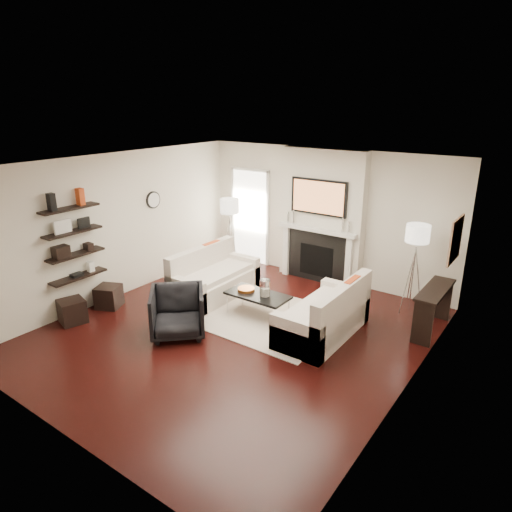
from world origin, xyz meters
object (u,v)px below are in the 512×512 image
Objects in this scene: loveseat_left_base at (215,285)px; loveseat_right_base at (322,322)px; coffee_table at (258,295)px; armchair at (177,310)px; lamp_left_shade at (230,206)px; ottoman_near at (109,296)px; lamp_right_shade at (418,233)px.

loveseat_right_base is (2.39, -0.18, 0.00)m from loveseat_left_base.
loveseat_left_base is 2.40m from loveseat_right_base.
loveseat_right_base is 1.64× the size of coffee_table.
armchair is (-1.88, -1.34, 0.22)m from loveseat_right_base.
lamp_left_shade is at bearing 140.03° from coffee_table.
loveseat_right_base is 3.88m from ottoman_near.
armchair is at bearing -117.83° from coffee_table.
loveseat_left_base is at bearing 167.99° from coffee_table.
coffee_table is 2.75× the size of lamp_right_shade.
loveseat_left_base reaches higher than ottoman_near.
coffee_table is at bearing -140.42° from lamp_right_shade.
loveseat_right_base is 3.58m from lamp_left_shade.
lamp_right_shade is (3.90, 0.21, 0.00)m from lamp_left_shade.
ottoman_near is at bearing -159.95° from loveseat_right_base.
coffee_table is (-1.22, -0.07, 0.19)m from loveseat_right_base.
armchair reaches higher than loveseat_left_base.
ottoman_near is (-1.76, 0.01, -0.23)m from armchair.
loveseat_right_base is 4.50× the size of lamp_right_shade.
armchair reaches higher than ottoman_near.
coffee_table is 2.75× the size of ottoman_near.
armchair is (-0.67, -1.26, 0.03)m from coffee_table.
ottoman_near is at bearing -129.80° from loveseat_left_base.
lamp_left_shade is 3.91m from lamp_right_shade.
lamp_left_shade is at bearing -176.91° from lamp_right_shade.
armchair is at bearing -67.67° from lamp_left_shade.
armchair is (0.51, -1.51, 0.22)m from loveseat_left_base.
loveseat_left_base is 1.00× the size of loveseat_right_base.
armchair is 2.13× the size of ottoman_near.
ottoman_near is (-1.26, -1.51, -0.01)m from loveseat_left_base.
loveseat_right_base is 2.32m from armchair.
coffee_table is at bearing -12.01° from loveseat_left_base.
loveseat_left_base is 1.21m from coffee_table.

